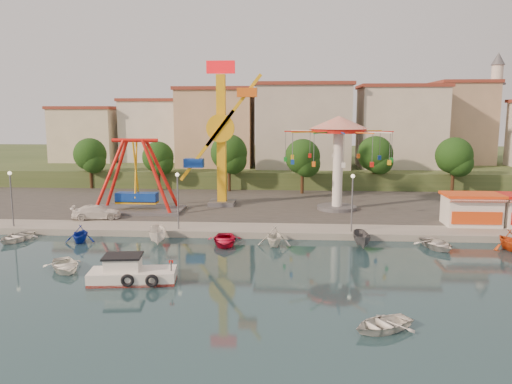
# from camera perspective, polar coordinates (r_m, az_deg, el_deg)

# --- Properties ---
(ground) EXTENTS (200.00, 200.00, 0.00)m
(ground) POSITION_cam_1_polar(r_m,az_deg,el_deg) (33.94, -0.26, -10.46)
(ground) COLOR #122A32
(ground) RESTS_ON ground
(quay_deck) EXTENTS (200.00, 100.00, 0.60)m
(quay_deck) POSITION_cam_1_polar(r_m,az_deg,el_deg) (94.58, 2.47, 2.35)
(quay_deck) COLOR #9E998E
(quay_deck) RESTS_ON ground
(asphalt_pad) EXTENTS (90.00, 28.00, 0.01)m
(asphalt_pad) POSITION_cam_1_polar(r_m,az_deg,el_deg) (62.87, 1.72, -0.77)
(asphalt_pad) COLOR #4C4944
(asphalt_pad) RESTS_ON quay_deck
(hill_terrace) EXTENTS (200.00, 60.00, 3.00)m
(hill_terrace) POSITION_cam_1_polar(r_m,az_deg,el_deg) (99.42, 2.55, 3.38)
(hill_terrace) COLOR #384C26
(hill_terrace) RESTS_ON ground
(pirate_ship_ride) EXTENTS (10.00, 5.00, 8.00)m
(pirate_ship_ride) POSITION_cam_1_polar(r_m,az_deg,el_deg) (55.74, -13.54, 1.65)
(pirate_ship_ride) COLOR #59595E
(pirate_ship_ride) RESTS_ON quay_deck
(kamikaze_tower) EXTENTS (6.42, 3.10, 16.50)m
(kamikaze_tower) POSITION_cam_1_polar(r_m,az_deg,el_deg) (57.49, -3.68, 6.21)
(kamikaze_tower) COLOR #59595E
(kamikaze_tower) RESTS_ON quay_deck
(wave_swinger) EXTENTS (11.60, 11.60, 10.40)m
(wave_swinger) POSITION_cam_1_polar(r_m,az_deg,el_deg) (55.74, 9.40, 5.71)
(wave_swinger) COLOR #59595E
(wave_swinger) RESTS_ON quay_deck
(booth_left) EXTENTS (5.40, 3.78, 3.08)m
(booth_left) POSITION_cam_1_polar(r_m,az_deg,el_deg) (52.26, 23.39, -1.80)
(booth_left) COLOR white
(booth_left) RESTS_ON quay_deck
(lamp_post_0) EXTENTS (0.14, 0.14, 5.00)m
(lamp_post_0) POSITION_cam_1_polar(r_m,az_deg,el_deg) (52.70, -26.13, -0.87)
(lamp_post_0) COLOR #59595E
(lamp_post_0) RESTS_ON quay_deck
(lamp_post_1) EXTENTS (0.14, 0.14, 5.00)m
(lamp_post_1) POSITION_cam_1_polar(r_m,az_deg,el_deg) (46.81, -8.91, -1.19)
(lamp_post_1) COLOR #59595E
(lamp_post_1) RESTS_ON quay_deck
(lamp_post_2) EXTENTS (0.14, 0.14, 5.00)m
(lamp_post_2) POSITION_cam_1_polar(r_m,az_deg,el_deg) (46.01, 10.92, -1.42)
(lamp_post_2) COLOR #59595E
(lamp_post_2) RESTS_ON quay_deck
(tree_0) EXTENTS (4.60, 4.60, 7.19)m
(tree_0) POSITION_cam_1_polar(r_m,az_deg,el_deg) (74.71, -18.44, 4.09)
(tree_0) COLOR #382314
(tree_0) RESTS_ON quay_deck
(tree_1) EXTENTS (4.35, 4.35, 6.80)m
(tree_1) POSITION_cam_1_polar(r_m,az_deg,el_deg) (70.84, -11.14, 3.92)
(tree_1) COLOR #382314
(tree_1) RESTS_ON quay_deck
(tree_2) EXTENTS (5.02, 5.02, 7.85)m
(tree_2) POSITION_cam_1_polar(r_m,az_deg,el_deg) (68.44, -3.11, 4.51)
(tree_2) COLOR #382314
(tree_2) RESTS_ON quay_deck
(tree_3) EXTENTS (4.68, 4.68, 7.32)m
(tree_3) POSITION_cam_1_polar(r_m,az_deg,el_deg) (66.54, 5.34, 4.04)
(tree_3) COLOR #382314
(tree_3) RESTS_ON quay_deck
(tree_4) EXTENTS (4.86, 4.86, 7.60)m
(tree_4) POSITION_cam_1_polar(r_m,az_deg,el_deg) (70.46, 13.46, 4.26)
(tree_4) COLOR #382314
(tree_4) RESTS_ON quay_deck
(tree_5) EXTENTS (4.83, 4.83, 7.54)m
(tree_5) POSITION_cam_1_polar(r_m,az_deg,el_deg) (71.06, 21.70, 3.88)
(tree_5) COLOR #382314
(tree_5) RESTS_ON quay_deck
(building_0) EXTENTS (9.26, 9.53, 11.87)m
(building_0) POSITION_cam_1_polar(r_m,az_deg,el_deg) (85.79, -20.85, 6.87)
(building_0) COLOR beige
(building_0) RESTS_ON hill_terrace
(building_1) EXTENTS (12.33, 9.01, 8.63)m
(building_1) POSITION_cam_1_polar(r_m,az_deg,el_deg) (86.68, -12.01, 6.21)
(building_1) COLOR silver
(building_1) RESTS_ON hill_terrace
(building_2) EXTENTS (11.95, 9.28, 11.23)m
(building_2) POSITION_cam_1_polar(r_m,az_deg,el_deg) (84.57, -3.27, 7.20)
(building_2) COLOR tan
(building_2) RESTS_ON hill_terrace
(building_3) EXTENTS (12.59, 10.50, 9.20)m
(building_3) POSITION_cam_1_polar(r_m,az_deg,el_deg) (80.86, 6.26, 6.36)
(building_3) COLOR beige
(building_3) RESTS_ON hill_terrace
(building_4) EXTENTS (10.75, 9.23, 9.24)m
(building_4) POSITION_cam_1_polar(r_m,az_deg,el_deg) (85.84, 15.24, 6.26)
(building_4) COLOR beige
(building_4) RESTS_ON hill_terrace
(building_5) EXTENTS (12.77, 10.96, 11.21)m
(building_5) POSITION_cam_1_polar(r_m,az_deg,el_deg) (87.59, 24.12, 6.49)
(building_5) COLOR tan
(building_5) RESTS_ON hill_terrace
(minaret) EXTENTS (2.80, 2.80, 18.00)m
(minaret) POSITION_cam_1_polar(r_m,az_deg,el_deg) (92.27, 25.64, 8.94)
(minaret) COLOR silver
(minaret) RESTS_ON hill_terrace
(cabin_motorboat) EXTENTS (5.98, 2.92, 2.02)m
(cabin_motorboat) POSITION_cam_1_polar(r_m,az_deg,el_deg) (35.13, -14.13, -9.13)
(cabin_motorboat) COLOR white
(cabin_motorboat) RESTS_ON ground
(rowboat_a) EXTENTS (4.40, 4.71, 0.79)m
(rowboat_a) POSITION_cam_1_polar(r_m,az_deg,el_deg) (39.04, -21.01, -7.84)
(rowboat_a) COLOR white
(rowboat_a) RESTS_ON ground
(rowboat_b) EXTENTS (4.26, 3.92, 0.72)m
(rowboat_b) POSITION_cam_1_polar(r_m,az_deg,el_deg) (27.89, 14.20, -14.41)
(rowboat_b) COLOR silver
(rowboat_b) RESTS_ON ground
(van) EXTENTS (5.16, 3.08, 1.40)m
(van) POSITION_cam_1_polar(r_m,az_deg,el_deg) (53.46, -17.76, -2.20)
(van) COLOR white
(van) RESTS_ON quay_deck
(moored_boat_0) EXTENTS (3.46, 4.27, 0.78)m
(moored_boat_0) POSITION_cam_1_polar(r_m,az_deg,el_deg) (49.52, -25.77, -4.63)
(moored_boat_0) COLOR silver
(moored_boat_0) RESTS_ON ground
(moored_boat_1) EXTENTS (2.98, 3.30, 1.54)m
(moored_boat_1) POSITION_cam_1_polar(r_m,az_deg,el_deg) (46.80, -19.46, -4.52)
(moored_boat_1) COLOR #132DAA
(moored_boat_1) RESTS_ON ground
(moored_boat_2) EXTENTS (2.37, 4.10, 1.49)m
(moored_boat_2) POSITION_cam_1_polar(r_m,az_deg,el_deg) (44.53, -11.16, -4.87)
(moored_boat_2) COLOR white
(moored_boat_2) RESTS_ON ground
(moored_boat_3) EXTENTS (3.46, 4.52, 0.87)m
(moored_boat_3) POSITION_cam_1_polar(r_m,az_deg,el_deg) (43.47, -3.63, -5.48)
(moored_boat_3) COLOR red
(moored_boat_3) RESTS_ON ground
(moored_boat_4) EXTENTS (3.02, 3.45, 1.73)m
(moored_boat_4) POSITION_cam_1_polar(r_m,az_deg,el_deg) (43.02, 2.14, -5.03)
(moored_boat_4) COLOR white
(moored_boat_4) RESTS_ON ground
(moored_boat_5) EXTENTS (1.37, 3.55, 1.36)m
(moored_boat_5) POSITION_cam_1_polar(r_m,az_deg,el_deg) (43.49, 12.02, -5.33)
(moored_boat_5) COLOR #505055
(moored_boat_5) RESTS_ON ground
(moored_boat_6) EXTENTS (3.83, 4.59, 0.82)m
(moored_boat_6) POSITION_cam_1_polar(r_m,az_deg,el_deg) (44.87, 19.97, -5.59)
(moored_boat_6) COLOR silver
(moored_boat_6) RESTS_ON ground
(moored_boat_7) EXTENTS (3.25, 3.63, 1.71)m
(moored_boat_7) POSITION_cam_1_polar(r_m,az_deg,el_deg) (46.77, 27.06, -4.90)
(moored_boat_7) COLOR #CE4312
(moored_boat_7) RESTS_ON ground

